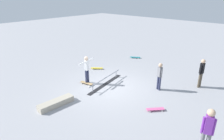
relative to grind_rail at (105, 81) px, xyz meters
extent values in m
plane|color=#9E9EA3|center=(0.10, 0.46, -0.18)|extent=(60.00, 60.00, 0.00)
cube|color=black|center=(0.00, 0.00, -0.17)|extent=(3.06, 0.73, 0.01)
cylinder|color=gray|center=(-1.15, -0.19, 0.01)|extent=(0.04, 0.04, 0.39)
cylinder|color=gray|center=(1.15, 0.19, 0.01)|extent=(0.04, 0.04, 0.39)
cylinder|color=gray|center=(0.00, 0.00, 0.21)|extent=(2.87, 0.52, 0.05)
cube|color=#B2A893|center=(3.15, -0.13, -0.05)|extent=(1.69, 0.55, 0.27)
cylinder|color=#2D3351|center=(0.51, -0.88, 0.23)|extent=(0.14, 0.14, 0.81)
cylinder|color=#2D3351|center=(0.67, -0.85, 0.23)|extent=(0.14, 0.14, 0.81)
cube|color=white|center=(0.59, -0.87, 0.92)|extent=(0.24, 0.22, 0.57)
sphere|color=beige|center=(0.59, -0.87, 1.32)|extent=(0.22, 0.22, 0.22)
cylinder|color=white|center=(0.22, -0.94, 1.14)|extent=(0.54, 0.18, 0.07)
cylinder|color=white|center=(0.96, -0.80, 1.14)|extent=(0.54, 0.18, 0.07)
cube|color=tan|center=(0.72, -0.80, -0.10)|extent=(0.35, 0.82, 0.02)
cylinder|color=white|center=(0.89, -1.05, -0.15)|extent=(0.04, 0.06, 0.05)
cylinder|color=white|center=(0.66, -1.09, -0.15)|extent=(0.04, 0.06, 0.05)
cylinder|color=white|center=(0.78, -0.51, -0.15)|extent=(0.04, 0.06, 0.05)
cylinder|color=white|center=(0.56, -0.56, -0.15)|extent=(0.04, 0.06, 0.05)
cylinder|color=#2D3351|center=(-1.39, 2.64, 0.20)|extent=(0.14, 0.14, 0.76)
cylinder|color=#2D3351|center=(-1.44, 2.50, 0.20)|extent=(0.14, 0.14, 0.76)
cube|color=slate|center=(-1.41, 2.57, 0.84)|extent=(0.23, 0.25, 0.54)
sphere|color=tan|center=(-1.41, 2.57, 1.21)|extent=(0.20, 0.20, 0.20)
cylinder|color=slate|center=(-1.37, 2.70, 0.80)|extent=(0.09, 0.09, 0.50)
cylinder|color=slate|center=(-1.46, 2.45, 0.80)|extent=(0.09, 0.09, 0.50)
cylinder|color=brown|center=(-3.26, 4.10, 0.23)|extent=(0.13, 0.13, 0.81)
cylinder|color=brown|center=(-3.10, 4.08, 0.23)|extent=(0.13, 0.13, 0.81)
cube|color=black|center=(-3.18, 4.09, 0.92)|extent=(0.23, 0.21, 0.57)
sphere|color=tan|center=(-3.18, 4.09, 1.32)|extent=(0.22, 0.22, 0.22)
cylinder|color=black|center=(-3.32, 4.11, 0.87)|extent=(0.08, 0.08, 0.54)
cylinder|color=black|center=(-3.04, 4.07, 0.87)|extent=(0.08, 0.08, 0.54)
cube|color=purple|center=(1.69, 5.88, 0.98)|extent=(0.26, 0.28, 0.61)
sphere|color=tan|center=(1.69, 5.88, 1.40)|extent=(0.23, 0.23, 0.23)
cylinder|color=purple|center=(1.63, 6.02, 0.93)|extent=(0.10, 0.10, 0.57)
cylinder|color=purple|center=(1.74, 5.74, 0.93)|extent=(0.10, 0.10, 0.57)
cube|color=teal|center=(-5.02, -1.50, -0.10)|extent=(0.60, 0.78, 0.02)
cylinder|color=white|center=(-4.78, -1.67, -0.15)|extent=(0.05, 0.06, 0.05)
cylinder|color=white|center=(-4.97, -1.79, -0.15)|extent=(0.05, 0.06, 0.05)
cylinder|color=white|center=(-5.07, -1.21, -0.15)|extent=(0.05, 0.06, 0.05)
cylinder|color=white|center=(-5.27, -1.34, -0.15)|extent=(0.05, 0.06, 0.05)
cube|color=yellow|center=(-1.31, -2.05, -0.10)|extent=(0.67, 0.74, 0.02)
cylinder|color=white|center=(-1.05, -2.19, -0.15)|extent=(0.06, 0.06, 0.05)
cylinder|color=white|center=(-1.23, -2.34, -0.15)|extent=(0.06, 0.06, 0.05)
cylinder|color=white|center=(-1.40, -1.77, -0.15)|extent=(0.06, 0.06, 0.05)
cylinder|color=white|center=(-1.57, -1.92, -0.15)|extent=(0.06, 0.06, 0.05)
cube|color=#E05993|center=(0.47, 3.48, -0.10)|extent=(0.73, 0.69, 0.02)
cylinder|color=white|center=(0.19, 3.58, -0.15)|extent=(0.06, 0.06, 0.05)
cylinder|color=white|center=(0.35, 3.75, -0.15)|extent=(0.06, 0.06, 0.05)
cylinder|color=white|center=(0.60, 3.21, -0.15)|extent=(0.06, 0.06, 0.05)
cylinder|color=white|center=(0.75, 3.38, -0.15)|extent=(0.06, 0.06, 0.05)
camera|label=1|loc=(7.19, 6.90, 4.65)|focal=31.11mm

